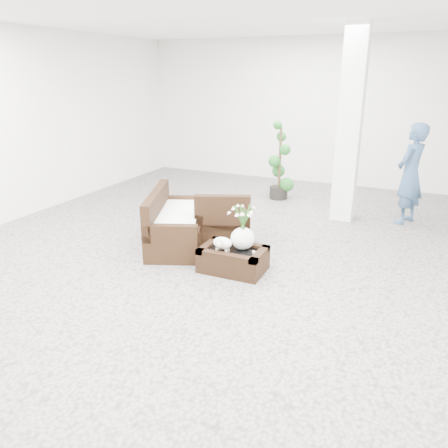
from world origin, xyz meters
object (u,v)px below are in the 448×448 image
at_px(armchair, 223,217).
at_px(loveseat, 178,218).
at_px(topiary, 280,161).
at_px(coffee_table, 233,260).

xyz_separation_m(armchair, loveseat, (-0.66, -0.33, -0.01)).
xyz_separation_m(armchair, topiary, (-0.00, 3.00, 0.38)).
distance_m(armchair, loveseat, 0.74).
distance_m(armchair, topiary, 3.03).
relative_size(loveseat, topiary, 1.01).
xyz_separation_m(loveseat, topiary, (0.66, 3.34, 0.39)).
bearing_deg(armchair, loveseat, 4.34).
relative_size(coffee_table, topiary, 0.54).
height_order(armchair, loveseat, armchair).
bearing_deg(loveseat, armchair, -84.88).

